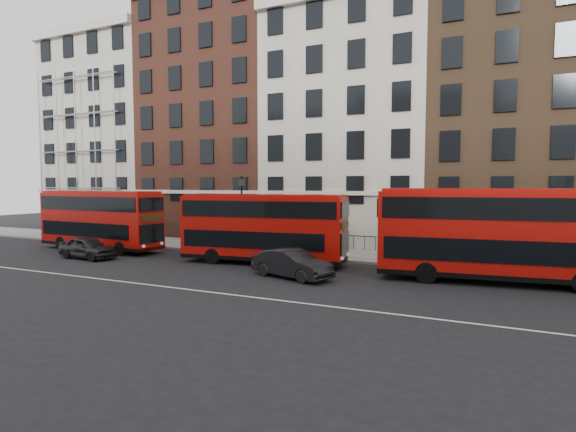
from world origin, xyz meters
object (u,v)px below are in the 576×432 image
at_px(bus_a, 100,219).
at_px(car_rear, 88,248).
at_px(bus_c, 494,232).
at_px(car_front, 292,264).
at_px(bus_b, 262,227).

xyz_separation_m(bus_a, car_rear, (2.23, -3.10, -1.62)).
relative_size(bus_c, car_rear, 2.69).
relative_size(car_rear, car_front, 0.93).
distance_m(bus_a, car_rear, 4.15).
bearing_deg(bus_c, car_rear, -178.70).
bearing_deg(car_rear, bus_c, -78.52).
bearing_deg(car_front, car_rear, 107.70).
relative_size(bus_c, car_front, 2.49).
height_order(bus_c, car_front, bus_c).
distance_m(bus_a, bus_b, 13.48).
relative_size(bus_a, bus_c, 0.93).
bearing_deg(bus_b, car_front, -48.69).
distance_m(bus_a, bus_c, 26.26).
height_order(bus_b, car_front, bus_b).
xyz_separation_m(bus_a, car_front, (16.82, -3.07, -1.59)).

